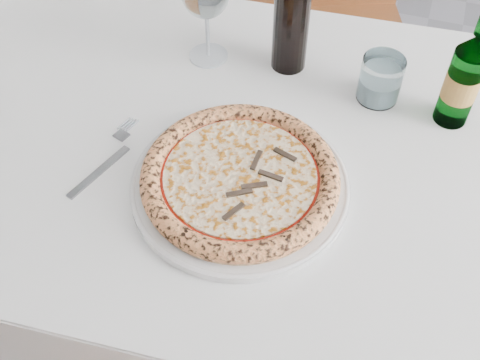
{
  "coord_description": "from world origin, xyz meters",
  "views": [
    {
      "loc": [
        0.04,
        -0.73,
        1.5
      ],
      "look_at": [
        -0.14,
        -0.17,
        0.78
      ],
      "focal_mm": 45.0,
      "sensor_mm": 36.0,
      "label": 1
    }
  ],
  "objects_px": {
    "chair_far": "(327,5)",
    "pizza": "(240,177)",
    "tumbler": "(380,82)",
    "plate": "(240,185)",
    "beer_bottle": "(464,79)",
    "dining_table": "(257,180)",
    "wine_bottle": "(292,14)"
  },
  "relations": [
    {
      "from": "wine_bottle",
      "to": "tumbler",
      "type": "bearing_deg",
      "value": -12.33
    },
    {
      "from": "dining_table",
      "to": "pizza",
      "type": "bearing_deg",
      "value": -90.0
    },
    {
      "from": "chair_far",
      "to": "pizza",
      "type": "relative_size",
      "value": 3.01
    },
    {
      "from": "tumbler",
      "to": "plate",
      "type": "bearing_deg",
      "value": -121.53
    },
    {
      "from": "chair_far",
      "to": "tumbler",
      "type": "xyz_separation_m",
      "value": [
        0.19,
        -0.57,
        0.26
      ]
    },
    {
      "from": "chair_far",
      "to": "tumbler",
      "type": "distance_m",
      "value": 0.66
    },
    {
      "from": "dining_table",
      "to": "tumbler",
      "type": "height_order",
      "value": "tumbler"
    },
    {
      "from": "pizza",
      "to": "chair_far",
      "type": "bearing_deg",
      "value": 91.62
    },
    {
      "from": "tumbler",
      "to": "wine_bottle",
      "type": "xyz_separation_m",
      "value": [
        -0.18,
        0.04,
        0.08
      ]
    },
    {
      "from": "dining_table",
      "to": "tumbler",
      "type": "xyz_separation_m",
      "value": [
        0.17,
        0.18,
        0.13
      ]
    },
    {
      "from": "wine_bottle",
      "to": "beer_bottle",
      "type": "bearing_deg",
      "value": -9.9
    },
    {
      "from": "pizza",
      "to": "tumbler",
      "type": "xyz_separation_m",
      "value": [
        0.17,
        0.28,
        0.01
      ]
    },
    {
      "from": "dining_table",
      "to": "plate",
      "type": "xyz_separation_m",
      "value": [
        -0.0,
        -0.1,
        0.11
      ]
    },
    {
      "from": "beer_bottle",
      "to": "tumbler",
      "type": "bearing_deg",
      "value": 173.45
    },
    {
      "from": "pizza",
      "to": "plate",
      "type": "bearing_deg",
      "value": 60.0
    },
    {
      "from": "wine_bottle",
      "to": "pizza",
      "type": "bearing_deg",
      "value": -88.88
    },
    {
      "from": "plate",
      "to": "tumbler",
      "type": "distance_m",
      "value": 0.32
    },
    {
      "from": "chair_far",
      "to": "plate",
      "type": "height_order",
      "value": "chair_far"
    },
    {
      "from": "chair_far",
      "to": "pizza",
      "type": "xyz_separation_m",
      "value": [
        0.02,
        -0.85,
        0.25
      ]
    },
    {
      "from": "plate",
      "to": "tumbler",
      "type": "height_order",
      "value": "tumbler"
    },
    {
      "from": "pizza",
      "to": "wine_bottle",
      "type": "xyz_separation_m",
      "value": [
        -0.01,
        0.31,
        0.09
      ]
    },
    {
      "from": "plate",
      "to": "wine_bottle",
      "type": "height_order",
      "value": "wine_bottle"
    },
    {
      "from": "chair_far",
      "to": "plate",
      "type": "xyz_separation_m",
      "value": [
        0.02,
        -0.85,
        0.23
      ]
    },
    {
      "from": "beer_bottle",
      "to": "wine_bottle",
      "type": "height_order",
      "value": "wine_bottle"
    },
    {
      "from": "dining_table",
      "to": "chair_far",
      "type": "relative_size",
      "value": 1.5
    },
    {
      "from": "pizza",
      "to": "tumbler",
      "type": "height_order",
      "value": "tumbler"
    },
    {
      "from": "pizza",
      "to": "wine_bottle",
      "type": "relative_size",
      "value": 1.17
    },
    {
      "from": "pizza",
      "to": "dining_table",
      "type": "bearing_deg",
      "value": 90.0
    },
    {
      "from": "plate",
      "to": "tumbler",
      "type": "bearing_deg",
      "value": 58.47
    },
    {
      "from": "chair_far",
      "to": "tumbler",
      "type": "height_order",
      "value": "chair_far"
    },
    {
      "from": "dining_table",
      "to": "plate",
      "type": "bearing_deg",
      "value": -90.0
    },
    {
      "from": "chair_far",
      "to": "plate",
      "type": "distance_m",
      "value": 0.88
    }
  ]
}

